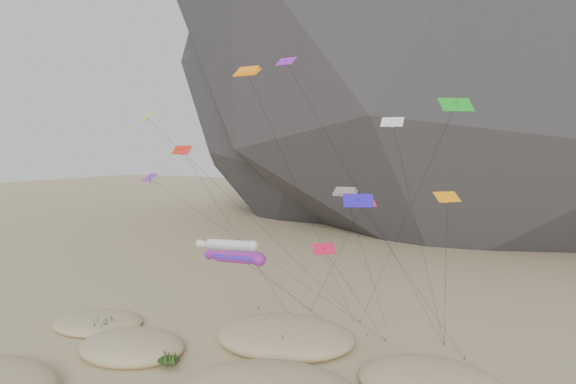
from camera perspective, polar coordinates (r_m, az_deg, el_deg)
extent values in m
ellipsoid|color=#2B2B30|center=(168.36, 6.87, 12.96)|extent=(136.20, 127.83, 116.00)
ellipsoid|color=#CCB789|center=(58.30, -15.58, -14.91)|extent=(10.74, 9.13, 2.62)
ellipsoid|color=#CCB789|center=(58.93, -0.29, -14.44)|extent=(14.60, 12.41, 2.90)
ellipsoid|color=#CCB789|center=(50.19, 14.15, -18.21)|extent=(11.94, 10.15, 2.59)
ellipsoid|color=#CCB789|center=(67.28, -18.72, -12.46)|extent=(10.37, 8.81, 1.77)
ellipsoid|color=black|center=(57.86, -15.80, -14.84)|extent=(2.64, 2.26, 0.79)
ellipsoid|color=black|center=(53.96, -12.05, -16.35)|extent=(2.14, 1.83, 0.64)
ellipsoid|color=black|center=(59.10, -1.80, -14.03)|extent=(2.77, 2.37, 0.83)
ellipsoid|color=black|center=(55.24, 0.61, -15.51)|extent=(2.64, 2.26, 0.79)
ellipsoid|color=black|center=(51.50, 14.71, -17.46)|extent=(2.05, 1.75, 0.61)
ellipsoid|color=black|center=(50.45, 11.02, -18.00)|extent=(2.42, 2.07, 0.73)
ellipsoid|color=black|center=(65.67, -18.13, -12.78)|extent=(2.28, 1.95, 0.69)
ellipsoid|color=black|center=(64.76, -18.36, -13.13)|extent=(2.14, 1.84, 0.64)
cylinder|color=#3F2D1E|center=(65.65, 1.79, -12.86)|extent=(0.08, 0.08, 0.30)
cylinder|color=#3F2D1E|center=(65.62, 7.33, -12.91)|extent=(0.08, 0.08, 0.30)
cylinder|color=#3F2D1E|center=(61.41, 8.03, -14.18)|extent=(0.08, 0.08, 0.30)
cylinder|color=#3F2D1E|center=(60.31, 9.90, -14.56)|extent=(0.08, 0.08, 0.30)
cylinder|color=#3F2D1E|center=(60.39, 15.60, -14.64)|extent=(0.08, 0.08, 0.30)
cylinder|color=#3F2D1E|center=(68.15, 0.06, -12.19)|extent=(0.08, 0.08, 0.30)
cylinder|color=#3F2D1E|center=(57.22, 17.48, -15.80)|extent=(0.08, 0.08, 0.30)
cylinder|color=#3F2D1E|center=(70.10, -3.00, -11.71)|extent=(0.08, 0.08, 0.30)
cylinder|color=#FF1A40|center=(47.92, -5.13, -6.59)|extent=(5.92, 3.02, 1.67)
sphere|color=#FF1A40|center=(45.60, -2.95, -6.87)|extent=(1.12, 1.12, 1.12)
cone|color=#FF1A40|center=(50.55, -7.29, -6.35)|extent=(2.60, 1.73, 1.20)
cylinder|color=black|center=(56.01, 0.32, -10.48)|extent=(1.07, 17.10, 10.65)
cylinder|color=silver|center=(50.86, -5.90, -5.35)|extent=(5.59, 1.84, 1.25)
sphere|color=silver|center=(48.96, -3.62, -5.47)|extent=(0.92, 0.92, 0.92)
cone|color=silver|center=(53.04, -8.22, -5.25)|extent=(2.34, 1.17, 0.94)
cylinder|color=black|center=(57.83, -0.55, -9.72)|extent=(2.25, 15.34, 11.16)
cube|color=orange|center=(54.68, -4.18, 12.04)|extent=(2.80, 1.33, 0.80)
cube|color=orange|center=(54.71, -4.18, 12.26)|extent=(2.38, 1.05, 0.78)
cylinder|color=black|center=(58.74, 1.76, -1.64)|extent=(5.98, 12.93, 26.98)
cube|color=red|center=(46.38, 5.82, -0.07)|extent=(2.03, 0.99, 0.56)
cube|color=red|center=(46.36, 5.82, 0.15)|extent=(1.72, 0.80, 0.55)
cylinder|color=black|center=(55.50, 8.19, -7.73)|extent=(1.86, 16.43, 16.18)
cube|color=silver|center=(48.42, 10.55, 7.01)|extent=(1.98, 1.15, 0.83)
cube|color=silver|center=(48.42, 10.54, 6.83)|extent=(0.26, 0.32, 0.62)
cylinder|color=black|center=(53.41, 13.32, -5.08)|extent=(2.63, 9.68, 21.97)
cube|color=#2917C4|center=(40.98, 7.15, -0.87)|extent=(2.46, 1.99, 0.89)
cube|color=#2917C4|center=(41.00, 7.15, -1.08)|extent=(0.36, 0.37, 0.74)
cylinder|color=black|center=(48.52, 13.08, -9.67)|extent=(4.98, 14.78, 16.02)
cube|color=purple|center=(59.27, -13.91, 1.42)|extent=(2.59, 2.26, 0.83)
cube|color=purple|center=(59.28, -13.90, 1.28)|extent=(0.36, 0.34, 0.79)
cylinder|color=black|center=(57.96, -2.10, -6.83)|extent=(21.99, 10.45, 16.70)
cube|color=orange|center=(41.40, 15.84, -0.48)|extent=(1.90, 1.95, 0.69)
cube|color=orange|center=(41.41, 15.84, -0.69)|extent=(0.30, 0.30, 0.61)
cylinder|color=black|center=(50.53, 15.70, -8.94)|extent=(3.43, 15.42, 16.37)
cube|color=red|center=(45.71, 3.67, -5.78)|extent=(1.94, 1.83, 0.78)
cube|color=red|center=(45.74, 3.67, -5.97)|extent=(0.34, 0.34, 0.60)
cylinder|color=black|center=(52.80, 7.17, -10.84)|extent=(0.90, 13.25, 11.66)
cube|color=purple|center=(52.05, -0.20, 13.14)|extent=(1.92, 1.13, 0.77)
cube|color=purple|center=(52.03, -0.20, 12.97)|extent=(0.25, 0.29, 0.61)
cylinder|color=black|center=(54.08, 8.27, -1.87)|extent=(12.39, 10.55, 27.58)
cube|color=#18A020|center=(47.69, 16.70, 8.50)|extent=(2.89, 2.60, 1.15)
cube|color=#18A020|center=(47.68, 16.69, 8.32)|extent=(0.49, 0.51, 0.88)
cylinder|color=black|center=(55.52, 11.30, -3.98)|extent=(12.63, 11.80, 23.29)
cube|color=red|center=(50.93, -10.73, 4.22)|extent=(1.79, 0.96, 0.77)
cube|color=red|center=(50.93, -10.73, 4.05)|extent=(0.23, 0.29, 0.57)
cylinder|color=black|center=(58.69, -4.61, -5.25)|extent=(1.11, 17.86, 19.60)
cube|color=#B6E418|center=(56.10, -14.16, 7.34)|extent=(2.76, 2.58, 0.87)
cube|color=#B6E418|center=(56.09, -14.16, 7.18)|extent=(0.37, 0.36, 0.85)
cylinder|color=black|center=(58.88, -2.66, -3.70)|extent=(15.46, 17.17, 22.66)
cube|color=red|center=(44.32, 7.78, -0.99)|extent=(1.76, 1.88, 0.79)
cube|color=red|center=(44.34, 7.78, -1.18)|extent=(0.36, 0.35, 0.58)
cylinder|color=black|center=(54.64, 4.24, -8.14)|extent=(12.59, 14.61, 15.61)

